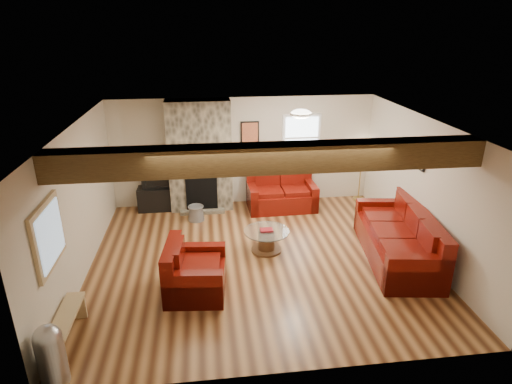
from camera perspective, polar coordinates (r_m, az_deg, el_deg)
room at (r=7.36m, az=0.38°, el=-0.51°), size 8.00×8.00×8.00m
oak_beam at (r=5.84m, az=2.01°, el=4.55°), size 6.00×0.36×0.38m
chimney_breast at (r=9.67m, az=-7.47°, el=4.57°), size 1.40×0.67×2.50m
back_window at (r=10.04m, az=6.06°, el=7.24°), size 0.90×0.08×1.10m
hatch_window at (r=6.21m, az=-25.91°, el=-5.21°), size 0.08×1.00×0.90m
ceiling_dome at (r=8.03m, az=6.03°, el=10.12°), size 0.40×0.40×0.18m
artwork_back at (r=9.81m, az=-0.82°, el=7.91°), size 0.42×0.06×0.52m
artwork_right at (r=8.36m, az=20.72°, el=4.42°), size 0.06×0.55×0.42m
sofa_three at (r=8.13m, az=18.32°, el=-5.48°), size 1.35×2.56×0.94m
loveseat at (r=9.84m, az=3.43°, el=0.03°), size 1.56×0.92×0.82m
armchair_red at (r=6.91m, az=-8.07°, el=-10.04°), size 1.01×1.13×0.84m
coffee_table at (r=8.10m, az=1.40°, el=-6.49°), size 0.85×0.85×0.45m
tv_cabinet at (r=10.07m, az=-12.39°, el=-0.81°), size 1.07×0.43×0.54m
television at (r=9.89m, az=-12.63°, el=1.91°), size 0.83×0.11×0.48m
floor_lamp at (r=10.39m, az=14.04°, el=5.47°), size 0.37×0.37×1.46m
pine_bench at (r=6.53m, az=-23.83°, el=-16.33°), size 0.25×1.09×0.41m
pedal_bin at (r=5.87m, az=-25.69°, el=-18.97°), size 0.41×0.41×0.81m
coal_bucket at (r=9.42m, az=-8.00°, el=-2.77°), size 0.36×0.36×0.34m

